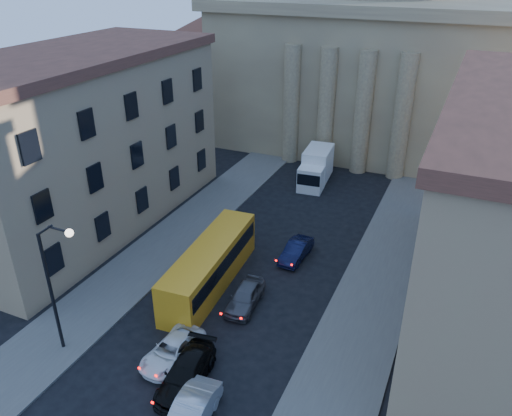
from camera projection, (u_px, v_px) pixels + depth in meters
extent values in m
cube|color=#56534E|center=(147.00, 261.00, 38.76)|extent=(5.00, 60.00, 0.15)
cube|color=#56534E|center=(363.00, 319.00, 32.56)|extent=(5.00, 60.00, 0.15)
cube|color=#826C50|center=(373.00, 73.00, 62.98)|extent=(34.00, 26.00, 16.00)
cube|color=#826C50|center=(380.00, 1.00, 59.17)|extent=(35.50, 27.50, 1.20)
cube|color=#826C50|center=(219.00, 81.00, 70.14)|extent=(13.00, 13.00, 11.00)
cone|color=#563125|center=(217.00, 25.00, 66.74)|extent=(26.02, 26.02, 4.00)
cylinder|color=#826C50|center=(291.00, 105.00, 55.11)|extent=(1.80, 1.80, 13.00)
cylinder|color=#826C50|center=(326.00, 109.00, 53.65)|extent=(1.80, 1.80, 13.00)
cylinder|color=#826C50|center=(363.00, 113.00, 52.19)|extent=(1.80, 1.80, 13.00)
cylinder|color=#826C50|center=(402.00, 118.00, 50.74)|extent=(1.80, 1.80, 13.00)
cube|color=#A0855E|center=(82.00, 145.00, 41.97)|extent=(11.00, 26.00, 14.00)
cube|color=#563125|center=(68.00, 56.00, 38.66)|extent=(11.60, 26.60, 0.80)
cylinder|color=black|center=(52.00, 295.00, 28.48)|extent=(0.20, 0.20, 8.00)
cylinder|color=black|center=(44.00, 230.00, 26.31)|extent=(1.30, 0.12, 0.96)
cylinder|color=black|center=(58.00, 229.00, 25.81)|extent=(1.30, 0.12, 0.12)
sphere|color=white|center=(69.00, 233.00, 25.56)|extent=(0.44, 0.44, 0.44)
imported|color=#A7AAAE|center=(190.00, 416.00, 24.89)|extent=(2.06, 4.89, 1.57)
imported|color=white|center=(172.00, 350.00, 29.21)|extent=(2.43, 4.72, 1.27)
imported|color=black|center=(186.00, 374.00, 27.46)|extent=(2.67, 5.31, 1.48)
imported|color=#4C4B50|center=(245.00, 296.00, 33.67)|extent=(2.10, 4.47, 1.48)
imported|color=black|center=(296.00, 251.00, 38.97)|extent=(1.65, 4.25, 1.38)
cube|color=orange|center=(210.00, 266.00, 35.46)|extent=(3.36, 11.45, 3.18)
cube|color=black|center=(210.00, 260.00, 35.23)|extent=(3.38, 10.84, 1.13)
cylinder|color=black|center=(171.00, 309.00, 32.82)|extent=(0.38, 1.05, 1.03)
cylinder|color=black|center=(199.00, 316.00, 32.20)|extent=(0.38, 1.05, 1.03)
cylinder|color=black|center=(221.00, 248.00, 39.71)|extent=(0.38, 1.05, 1.03)
cylinder|color=black|center=(245.00, 252.00, 39.08)|extent=(0.38, 1.05, 1.03)
cube|color=white|center=(311.00, 178.00, 50.13)|extent=(2.62, 2.71, 2.51)
cube|color=black|center=(309.00, 180.00, 48.97)|extent=(2.30, 0.33, 1.15)
cube|color=white|center=(318.00, 163.00, 52.25)|extent=(2.89, 4.60, 3.24)
cylinder|color=black|center=(300.00, 186.00, 50.44)|extent=(0.37, 0.96, 0.94)
cylinder|color=black|center=(320.00, 189.00, 49.83)|extent=(0.37, 0.96, 0.94)
cylinder|color=black|center=(310.00, 171.00, 53.96)|extent=(0.37, 0.96, 0.94)
cylinder|color=black|center=(329.00, 173.00, 53.35)|extent=(0.37, 0.96, 0.94)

